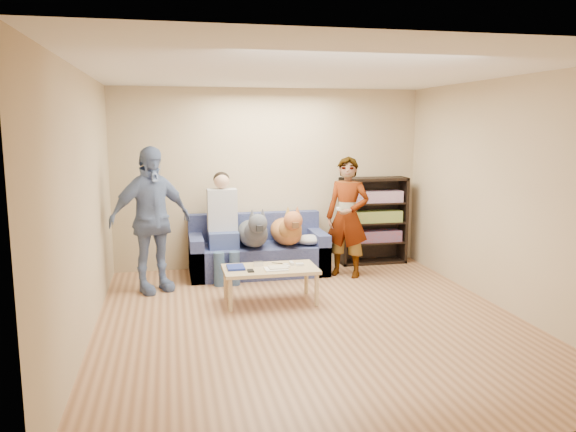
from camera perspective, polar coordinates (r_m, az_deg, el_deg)
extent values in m
plane|color=#905E3D|center=(6.11, 2.38, -10.62)|extent=(5.00, 5.00, 0.00)
plane|color=white|center=(5.77, 2.56, 14.46)|extent=(5.00, 5.00, 0.00)
plane|color=tan|center=(8.23, -1.89, 3.83)|extent=(4.50, 0.00, 4.50)
plane|color=tan|center=(3.47, 12.82, -3.86)|extent=(4.50, 0.00, 4.50)
plane|color=tan|center=(5.68, -20.11, 0.84)|extent=(0.00, 5.00, 5.00)
plane|color=tan|center=(6.72, 21.40, 1.98)|extent=(0.00, 5.00, 5.00)
ellipsoid|color=#A7A6AB|center=(7.83, 2.19, -2.41)|extent=(0.39, 0.33, 0.13)
imported|color=gray|center=(7.73, 6.05, -0.12)|extent=(0.72, 0.67, 1.65)
imported|color=#6B83AC|center=(7.16, -13.78, -0.38)|extent=(1.15, 0.88, 1.82)
cube|color=white|center=(7.46, 5.09, 0.75)|extent=(0.07, 0.12, 0.03)
cube|color=navy|center=(6.60, -5.34, -5.21)|extent=(0.20, 0.26, 0.03)
cube|color=white|center=(6.52, -1.24, -5.39)|extent=(0.26, 0.20, 0.02)
cube|color=beige|center=(6.54, -1.01, -5.22)|extent=(0.22, 0.17, 0.01)
cube|color=silver|center=(6.70, -3.02, -4.85)|extent=(0.11, 0.06, 0.05)
cube|color=silver|center=(6.75, 0.37, -4.81)|extent=(0.04, 0.13, 0.03)
cube|color=white|center=(6.70, 1.19, -4.94)|extent=(0.09, 0.06, 0.03)
cylinder|color=white|center=(6.63, -0.09, -5.13)|extent=(0.07, 0.07, 0.02)
cylinder|color=silver|center=(6.70, -0.23, -4.97)|extent=(0.07, 0.07, 0.02)
cylinder|color=orange|center=(6.45, -1.75, -5.58)|extent=(0.13, 0.06, 0.01)
cylinder|color=black|center=(6.80, -1.10, -4.81)|extent=(0.13, 0.08, 0.01)
cube|color=black|center=(6.46, -3.83, -5.56)|extent=(0.07, 0.12, 0.02)
cube|color=#515B93|center=(7.93, -3.05, -4.38)|extent=(1.90, 0.85, 0.42)
cube|color=#515B93|center=(8.17, -3.45, -1.04)|extent=(1.90, 0.18, 0.40)
cube|color=#515B93|center=(7.83, -9.30, -4.07)|extent=(0.18, 0.85, 0.58)
cube|color=#515B93|center=(8.08, 2.98, -3.53)|extent=(0.18, 0.85, 0.58)
cube|color=#3E488A|center=(7.72, -6.58, -2.37)|extent=(0.40, 0.38, 0.22)
cylinder|color=#3E5A89|center=(7.38, -7.00, -5.47)|extent=(0.14, 0.14, 0.47)
cylinder|color=#456698|center=(7.40, -5.45, -5.41)|extent=(0.14, 0.14, 0.47)
cube|color=#B9B9BE|center=(7.75, -6.71, 0.61)|extent=(0.40, 0.24, 0.58)
sphere|color=tan|center=(7.70, -6.76, 3.55)|extent=(0.21, 0.21, 0.21)
ellipsoid|color=black|center=(7.73, -6.79, 3.79)|extent=(0.22, 0.22, 0.19)
ellipsoid|color=#53575E|center=(7.74, -3.65, -1.78)|extent=(0.41, 0.86, 0.36)
sphere|color=#4B4C55|center=(7.41, -3.29, -1.62)|extent=(0.31, 0.31, 0.31)
sphere|color=#4F5159|center=(7.22, -3.09, -0.76)|extent=(0.25, 0.25, 0.25)
cube|color=black|center=(7.10, -2.93, -1.21)|extent=(0.08, 0.12, 0.07)
cone|color=#53565E|center=(7.21, -3.67, 0.28)|extent=(0.08, 0.08, 0.12)
cone|color=#484B52|center=(7.23, -2.59, 0.31)|extent=(0.08, 0.08, 0.12)
cylinder|color=#4F525A|center=(8.16, -4.08, -1.47)|extent=(0.05, 0.28, 0.16)
ellipsoid|color=#A65E32|center=(7.87, -0.21, -1.57)|extent=(0.42, 0.87, 0.36)
sphere|color=#B47737|center=(7.56, 0.25, -1.36)|extent=(0.31, 0.31, 0.31)
sphere|color=#BB6D39|center=(7.38, 0.52, -0.48)|extent=(0.25, 0.25, 0.25)
cube|color=#54341C|center=(7.28, 0.71, -0.91)|extent=(0.08, 0.12, 0.07)
cone|color=#B18236|center=(7.37, 0.00, 0.55)|extent=(0.08, 0.08, 0.12)
cone|color=#AB6834|center=(7.40, 0.96, 0.58)|extent=(0.08, 0.08, 0.12)
cylinder|color=#B37C36|center=(8.25, -0.77, -1.32)|extent=(0.05, 0.28, 0.17)
cube|color=#D9B685|center=(6.62, -1.82, -5.43)|extent=(1.10, 0.60, 0.04)
cylinder|color=tan|center=(6.37, -5.89, -8.03)|extent=(0.05, 0.05, 0.38)
cylinder|color=#D7BE84|center=(6.54, 2.93, -7.52)|extent=(0.05, 0.05, 0.38)
cylinder|color=tan|center=(6.84, -6.34, -6.80)|extent=(0.05, 0.05, 0.38)
cylinder|color=tan|center=(7.01, 1.87, -6.37)|extent=(0.05, 0.05, 0.38)
cube|color=black|center=(8.40, 5.56, -0.58)|extent=(0.04, 0.34, 1.30)
cube|color=black|center=(8.73, 11.58, -0.35)|extent=(0.04, 0.34, 1.30)
cube|color=black|center=(8.47, 8.73, 3.74)|extent=(1.00, 0.34, 0.04)
cube|color=black|center=(8.68, 8.53, -4.57)|extent=(1.00, 0.34, 0.04)
cube|color=black|center=(8.70, 8.26, -0.29)|extent=(1.00, 0.02, 1.30)
cube|color=black|center=(8.61, 8.58, -2.63)|extent=(0.94, 0.32, 0.03)
cube|color=black|center=(8.56, 8.63, -0.66)|extent=(0.94, 0.32, 0.02)
cube|color=black|center=(8.51, 8.68, 1.33)|extent=(0.94, 0.32, 0.02)
cube|color=#B23333|center=(8.57, 8.64, -2.02)|extent=(0.84, 0.24, 0.17)
cube|color=gold|center=(8.52, 8.69, -0.04)|extent=(0.84, 0.24, 0.17)
cube|color=#994C99|center=(8.48, 8.74, 1.96)|extent=(0.84, 0.24, 0.17)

